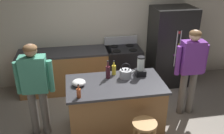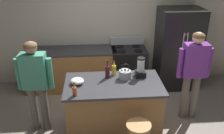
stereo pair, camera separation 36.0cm
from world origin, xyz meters
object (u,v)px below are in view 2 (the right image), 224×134
object	(u,v)px
mixing_bowl	(77,81)
person_by_sink_right	(194,69)
blender_appliance	(141,69)
bottle_cooking_sauce	(75,91)
person_by_island_left	(35,79)
refrigerator	(178,49)
tea_kettle	(125,74)
stove_range	(128,67)
bottle_soda	(114,70)
bar_stool	(138,132)
bottle_wine	(107,71)
kitchen_island	(113,107)

from	to	relation	value
mixing_bowl	person_by_sink_right	bearing A→B (deg)	6.57
blender_appliance	bottle_cooking_sauce	world-z (taller)	blender_appliance
person_by_island_left	blender_appliance	bearing A→B (deg)	2.62
person_by_island_left	refrigerator	bearing A→B (deg)	25.99
bottle_cooking_sauce	person_by_island_left	bearing A→B (deg)	145.35
person_by_sink_right	bottle_cooking_sauce	distance (m)	2.11
tea_kettle	stove_range	bearing A→B (deg)	79.07
blender_appliance	stove_range	bearing A→B (deg)	90.24
refrigerator	bottle_soda	bearing A→B (deg)	-142.03
person_by_sink_right	mixing_bowl	distance (m)	2.02
person_by_island_left	mixing_bowl	xyz separation A→B (m)	(0.68, -0.10, -0.01)
blender_appliance	tea_kettle	xyz separation A→B (m)	(-0.27, -0.04, -0.07)
refrigerator	tea_kettle	xyz separation A→B (m)	(-1.35, -1.34, 0.11)
bar_stool	mixing_bowl	distance (m)	1.24
blender_appliance	mixing_bowl	size ratio (longest dim) A/B	1.59
person_by_island_left	bar_stool	bearing A→B (deg)	-28.12
blender_appliance	bottle_wine	size ratio (longest dim) A/B	1.09
blender_appliance	refrigerator	bearing A→B (deg)	50.15
person_by_island_left	tea_kettle	distance (m)	1.47
refrigerator	mixing_bowl	xyz separation A→B (m)	(-2.14, -1.47, 0.08)
person_by_island_left	bar_stool	distance (m)	1.84
kitchen_island	bottle_soda	distance (m)	0.64
person_by_sink_right	bottle_soda	bearing A→B (deg)	177.81
blender_appliance	bottle_wine	xyz separation A→B (m)	(-0.56, -0.00, -0.03)
stove_range	kitchen_island	bearing A→B (deg)	-107.16
bar_stool	bottle_soda	xyz separation A→B (m)	(-0.27, 1.02, 0.52)
kitchen_island	mixing_bowl	distance (m)	0.77
bar_stool	bottle_soda	bearing A→B (deg)	104.57
kitchen_island	bottle_wine	bearing A→B (deg)	112.75
bar_stool	bottle_cooking_sauce	distance (m)	1.10
person_by_island_left	mixing_bowl	distance (m)	0.69
stove_range	person_by_island_left	world-z (taller)	person_by_island_left
person_by_island_left	bar_stool	world-z (taller)	person_by_island_left
stove_range	person_by_island_left	bearing A→B (deg)	-141.09
tea_kettle	kitchen_island	bearing A→B (deg)	-141.92
blender_appliance	tea_kettle	size ratio (longest dim) A/B	1.25
tea_kettle	refrigerator	bearing A→B (deg)	44.76
bottle_wine	mixing_bowl	world-z (taller)	bottle_wine
person_by_sink_right	bottle_cooking_sauce	bearing A→B (deg)	-163.79
refrigerator	bottle_wine	size ratio (longest dim) A/B	5.65
stove_range	person_by_island_left	xyz separation A→B (m)	(-1.73, -1.40, 0.51)
person_by_island_left	bottle_soda	distance (m)	1.31
bottle_cooking_sauce	bottle_wine	size ratio (longest dim) A/B	0.68
bottle_soda	mixing_bowl	bearing A→B (deg)	-155.29
bar_stool	bottle_wine	distance (m)	1.13
stove_range	bar_stool	size ratio (longest dim) A/B	1.74
kitchen_island	person_by_sink_right	distance (m)	1.55
kitchen_island	bottle_soda	size ratio (longest dim) A/B	6.18
person_by_sink_right	bottle_soda	xyz separation A→B (m)	(-1.39, 0.05, 0.01)
bottle_soda	bottle_wine	world-z (taller)	bottle_wine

